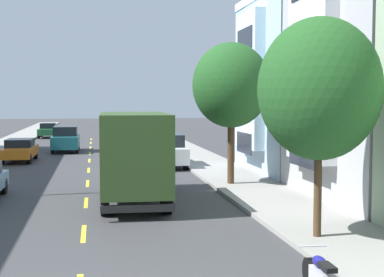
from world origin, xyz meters
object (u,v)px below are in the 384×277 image
moving_teal_sedan (66,139)px  parked_motorcycle (322,277)px  parked_suv_white (167,150)px  parked_sedan_orange (20,150)px  street_tree_second (231,85)px  parked_hatchback_forest (48,130)px  parked_pickup_champagne (143,137)px  delivery_box_truck (133,152)px  street_tree_nearest (319,89)px

moving_teal_sedan → parked_motorcycle: bearing=-78.7°
parked_suv_white → parked_sedan_orange: 9.90m
moving_teal_sedan → parked_suv_white: bearing=-59.9°
street_tree_second → parked_suv_white: (-1.91, 7.83, -3.57)m
parked_hatchback_forest → moving_teal_sedan: bearing=-80.9°
moving_teal_sedan → parked_pickup_champagne: bearing=32.3°
parked_hatchback_forest → parked_pickup_champagne: bearing=-55.1°
street_tree_second → parked_hatchback_forest: (-10.82, 35.08, -3.80)m
delivery_box_truck → parked_sedan_orange: bearing=111.6°
parked_sedan_orange → moving_teal_sedan: size_ratio=0.95×
delivery_box_truck → parked_pickup_champagne: 25.94m
parked_hatchback_forest → moving_teal_sedan: 16.61m
street_tree_second → moving_teal_sedan: size_ratio=1.32×
parked_pickup_champagne → street_tree_nearest: bearing=-86.4°
moving_teal_sedan → parked_motorcycle: moving_teal_sedan is taller
street_tree_nearest → parked_suv_white: size_ratio=1.25×
street_tree_second → moving_teal_sedan: 20.71m
street_tree_second → parked_sedan_orange: street_tree_second is taller
moving_teal_sedan → street_tree_second: bearing=-66.3°
parked_sedan_orange → parked_hatchback_forest: bearing=90.2°
parked_pickup_champagne → parked_sedan_orange: parked_pickup_champagne is taller
parked_pickup_champagne → parked_hatchback_forest: size_ratio=1.32×
parked_hatchback_forest → parked_suv_white: bearing=-71.9°
street_tree_second → parked_pickup_champagne: 22.95m
parked_suv_white → street_tree_second: bearing=-76.3°
delivery_box_truck → parked_hatchback_forest: delivery_box_truck is taller
street_tree_nearest → delivery_box_truck: (-4.61, 6.72, -2.27)m
street_tree_nearest → parked_pickup_champagne: street_tree_nearest is taller
parked_suv_white → parked_sedan_orange: (-8.84, 4.46, -0.24)m
parked_sedan_orange → moving_teal_sedan: moving_teal_sedan is taller
delivery_box_truck → parked_pickup_champagne: size_ratio=1.41×
delivery_box_truck → parked_pickup_champagne: bearing=84.4°
street_tree_nearest → parked_suv_white: 18.18m
parked_pickup_champagne → moving_teal_sedan: size_ratio=1.11×
street_tree_nearest → parked_hatchback_forest: bearing=103.5°
parked_suv_white → moving_teal_sedan: bearing=120.1°
delivery_box_truck → moving_teal_sedan: size_ratio=1.56×
parked_suv_white → moving_teal_sedan: same height
street_tree_nearest → moving_teal_sedan: 29.97m
parked_suv_white → moving_teal_sedan: 12.55m
street_tree_nearest → parked_motorcycle: bearing=-111.3°
street_tree_second → parked_suv_white: street_tree_second is taller
parked_suv_white → parked_motorcycle: parked_suv_white is taller
delivery_box_truck → parked_suv_white: (2.69, 11.06, -0.94)m
street_tree_nearest → street_tree_second: bearing=90.0°
parked_motorcycle → street_tree_nearest: bearing=68.7°
street_tree_nearest → parked_sedan_orange: 24.95m
street_tree_nearest → delivery_box_truck: size_ratio=0.80×
parked_pickup_champagne → parked_hatchback_forest: 15.28m
delivery_box_truck → street_tree_second: bearing=35.1°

